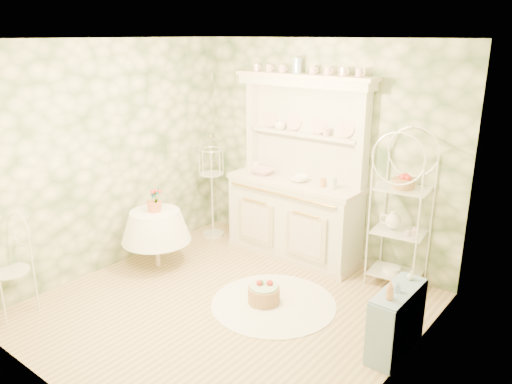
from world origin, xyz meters
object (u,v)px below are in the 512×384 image
Objects in this scene: side_shelf at (396,321)px; round_table at (157,240)px; floor_basket at (264,293)px; bakers_rack at (401,210)px; cafe_chair at (9,274)px; kitchen_dresser at (295,170)px; birdcage_stand at (212,191)px.

side_shelf is 3.01m from round_table.
floor_basket is at bearing 3.85° from round_table.
bakers_rack is at bearing 121.21° from side_shelf.
side_shelf is 0.83× the size of cafe_chair.
side_shelf is 1.93× the size of floor_basket.
round_table is 1.89× the size of floor_basket.
cafe_chair is 2.31× the size of floor_basket.
side_shelf is at bearing -30.85° from kitchen_dresser.
kitchen_dresser is at bearing 49.12° from round_table.
kitchen_dresser reaches higher than cafe_chair.
cafe_chair is (-1.48, -2.93, -0.72)m from kitchen_dresser.
round_table is at bearing 75.06° from cafe_chair.
side_shelf is at bearing -73.31° from bakers_rack.
birdcage_stand is (-0.13, 1.14, 0.32)m from round_table.
bakers_rack is 4.15m from cafe_chair.
floor_basket is (1.93, 1.73, -0.30)m from cafe_chair.
cafe_chair is (-0.35, -1.63, 0.08)m from round_table.
side_shelf is 3.30m from birdcage_stand.
floor_basket is (-1.43, -0.07, -0.18)m from side_shelf.
bakers_rack reaches higher than floor_basket.
cafe_chair is (-3.36, -1.81, 0.12)m from side_shelf.
side_shelf is 0.53× the size of birdcage_stand.
kitchen_dresser reaches higher than birdcage_stand.
round_table reaches higher than floor_basket.
kitchen_dresser is at bearing 175.53° from bakers_rack.
kitchen_dresser reaches higher than floor_basket.
birdcage_stand is (-3.14, 0.96, 0.37)m from side_shelf.
floor_basket is at bearing -133.23° from bakers_rack.
cafe_chair is 2.61m from floor_basket.
birdcage_stand is at bearing 170.75° from side_shelf.
round_table is 1.19m from birdcage_stand.
floor_basket is at bearing -31.15° from birdcage_stand.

